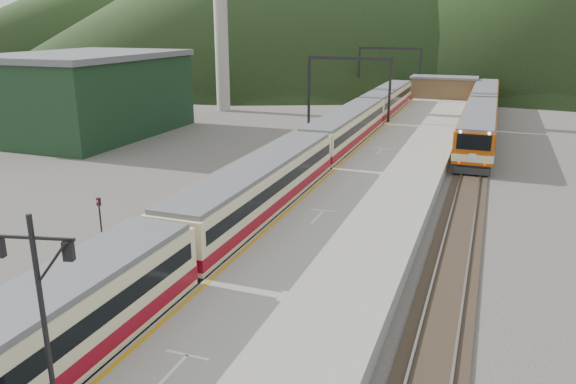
% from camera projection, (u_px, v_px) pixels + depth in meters
% --- Properties ---
extents(track_main, '(2.60, 200.00, 0.23)m').
position_uv_depth(track_main, '(336.00, 158.00, 49.78)').
color(track_main, black).
rests_on(track_main, ground).
extents(track_far, '(2.60, 200.00, 0.23)m').
position_uv_depth(track_far, '(284.00, 154.00, 51.43)').
color(track_far, black).
rests_on(track_far, ground).
extents(track_second, '(2.60, 200.00, 0.23)m').
position_uv_depth(track_second, '(472.00, 169.00, 46.01)').
color(track_second, black).
rests_on(track_second, ground).
extents(platform, '(8.00, 100.00, 1.00)m').
position_uv_depth(platform, '(396.00, 164.00, 46.02)').
color(platform, gray).
rests_on(platform, ground).
extents(gantry_near, '(9.55, 0.25, 8.00)m').
position_uv_depth(gantry_near, '(349.00, 79.00, 62.58)').
color(gantry_near, black).
rests_on(gantry_near, ground).
extents(gantry_far, '(9.55, 0.25, 8.00)m').
position_uv_depth(gantry_far, '(389.00, 63.00, 85.04)').
color(gantry_far, black).
rests_on(gantry_far, ground).
extents(warehouse, '(14.50, 20.50, 8.60)m').
position_uv_depth(warehouse, '(88.00, 94.00, 59.53)').
color(warehouse, black).
rests_on(warehouse, ground).
extents(station_shed, '(9.40, 4.40, 3.10)m').
position_uv_depth(station_shed, '(444.00, 87.00, 81.35)').
color(station_shed, brown).
rests_on(station_shed, platform).
extents(main_train, '(2.99, 81.86, 3.65)m').
position_uv_depth(main_train, '(313.00, 153.00, 42.85)').
color(main_train, beige).
rests_on(main_train, track_main).
extents(second_train, '(3.11, 42.36, 3.80)m').
position_uv_depth(second_train, '(482.00, 111.00, 62.23)').
color(second_train, '#A54205').
rests_on(second_train, track_second).
extents(signal_mast, '(2.16, 0.64, 6.30)m').
position_uv_depth(signal_mast, '(42.00, 306.00, 14.10)').
color(signal_mast, black).
rests_on(signal_mast, platform).
extents(short_signal_a, '(0.26, 0.22, 2.27)m').
position_uv_depth(short_signal_a, '(21.00, 323.00, 19.90)').
color(short_signal_a, black).
rests_on(short_signal_a, ground).
extents(short_signal_b, '(0.24, 0.18, 2.27)m').
position_uv_depth(short_signal_b, '(283.00, 150.00, 46.63)').
color(short_signal_b, black).
rests_on(short_signal_b, ground).
extents(short_signal_c, '(0.25, 0.21, 2.27)m').
position_uv_depth(short_signal_c, '(100.00, 212.00, 31.53)').
color(short_signal_c, black).
rests_on(short_signal_c, ground).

